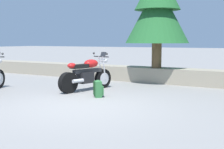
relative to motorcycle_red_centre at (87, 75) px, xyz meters
name	(u,v)px	position (x,y,z in m)	size (l,w,h in m)	color
ground_plane	(80,106)	(1.17, -2.02, -0.49)	(120.00, 120.00, 0.00)	gray
stone_wall	(156,75)	(1.17, 2.78, -0.21)	(36.00, 0.80, 0.55)	gray
motorcycle_red_centre	(87,75)	(0.00, 0.00, 0.00)	(0.81, 2.04, 1.18)	black
rider_backpack	(98,88)	(0.91, -0.80, -0.24)	(0.35, 0.35, 0.47)	#2D6B38
pine_tree_far_left	(157,4)	(1.25, 2.67, 2.36)	(2.29, 2.29, 4.22)	brown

